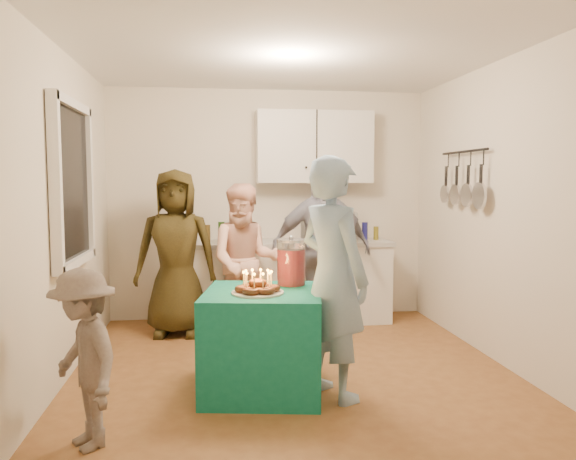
{
  "coord_description": "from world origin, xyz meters",
  "views": [
    {
      "loc": [
        -0.64,
        -4.42,
        1.57
      ],
      "look_at": [
        0.0,
        0.35,
        1.15
      ],
      "focal_mm": 35.0,
      "sensor_mm": 36.0,
      "label": 1
    }
  ],
  "objects": [
    {
      "name": "floor",
      "position": [
        0.0,
        0.0,
        0.0
      ],
      "size": [
        4.0,
        4.0,
        0.0
      ],
      "primitive_type": "plane",
      "color": "brown",
      "rests_on": "ground"
    },
    {
      "name": "ceiling",
      "position": [
        0.0,
        0.0,
        2.6
      ],
      "size": [
        4.0,
        4.0,
        0.0
      ],
      "primitive_type": "plane",
      "color": "white",
      "rests_on": "floor"
    },
    {
      "name": "back_wall",
      "position": [
        0.0,
        2.0,
        1.3
      ],
      "size": [
        3.6,
        3.6,
        0.0
      ],
      "primitive_type": "plane",
      "color": "silver",
      "rests_on": "floor"
    },
    {
      "name": "left_wall",
      "position": [
        -1.8,
        0.0,
        1.3
      ],
      "size": [
        4.0,
        4.0,
        0.0
      ],
      "primitive_type": "plane",
      "color": "silver",
      "rests_on": "floor"
    },
    {
      "name": "right_wall",
      "position": [
        1.8,
        0.0,
        1.3
      ],
      "size": [
        4.0,
        4.0,
        0.0
      ],
      "primitive_type": "plane",
      "color": "silver",
      "rests_on": "floor"
    },
    {
      "name": "window_night",
      "position": [
        -1.77,
        0.3,
        1.55
      ],
      "size": [
        0.04,
        1.0,
        1.2
      ],
      "primitive_type": "cube",
      "color": "black",
      "rests_on": "left_wall"
    },
    {
      "name": "counter",
      "position": [
        0.2,
        1.7,
        0.43
      ],
      "size": [
        2.2,
        0.58,
        0.86
      ],
      "primitive_type": "cube",
      "color": "white",
      "rests_on": "floor"
    },
    {
      "name": "countertop",
      "position": [
        0.2,
        1.7,
        0.89
      ],
      "size": [
        2.24,
        0.62,
        0.05
      ],
      "primitive_type": "cube",
      "color": "beige",
      "rests_on": "counter"
    },
    {
      "name": "upper_cabinet",
      "position": [
        0.5,
        1.85,
        1.95
      ],
      "size": [
        1.3,
        0.3,
        0.8
      ],
      "primitive_type": "cube",
      "color": "white",
      "rests_on": "back_wall"
    },
    {
      "name": "pot_rack",
      "position": [
        1.72,
        0.7,
        1.6
      ],
      "size": [
        0.12,
        1.0,
        0.6
      ],
      "primitive_type": "cube",
      "color": "black",
      "rests_on": "right_wall"
    },
    {
      "name": "microwave",
      "position": [
        0.64,
        1.7,
        1.07
      ],
      "size": [
        0.57,
        0.39,
        0.32
      ],
      "primitive_type": "imported",
      "rotation": [
        0.0,
        0.0,
        -0.01
      ],
      "color": "white",
      "rests_on": "countertop"
    },
    {
      "name": "party_table",
      "position": [
        -0.28,
        -0.34,
        0.38
      ],
      "size": [
        0.98,
        0.98,
        0.76
      ],
      "primitive_type": "cube",
      "rotation": [
        0.0,
        0.0,
        -0.17
      ],
      "color": "#106E58",
      "rests_on": "floor"
    },
    {
      "name": "donut_cake",
      "position": [
        -0.33,
        -0.43,
        0.85
      ],
      "size": [
        0.38,
        0.38,
        0.18
      ],
      "primitive_type": null,
      "color": "#381C0C",
      "rests_on": "party_table"
    },
    {
      "name": "punch_jar",
      "position": [
        -0.04,
        -0.12,
        0.93
      ],
      "size": [
        0.22,
        0.22,
        0.34
      ],
      "primitive_type": "cylinder",
      "color": "red",
      "rests_on": "party_table"
    },
    {
      "name": "man_birthday",
      "position": [
        0.21,
        -0.5,
        0.88
      ],
      "size": [
        0.68,
        0.76,
        1.75
      ],
      "primitive_type": "imported",
      "rotation": [
        0.0,
        0.0,
        2.09
      ],
      "color": "#8DAFCD",
      "rests_on": "floor"
    },
    {
      "name": "woman_back_left",
      "position": [
        -1.02,
        1.34,
        0.85
      ],
      "size": [
        0.87,
        0.61,
        1.69
      ],
      "primitive_type": "imported",
      "rotation": [
        0.0,
        0.0,
        -0.09
      ],
      "color": "brown",
      "rests_on": "floor"
    },
    {
      "name": "woman_back_center",
      "position": [
        -0.32,
        1.11,
        0.77
      ],
      "size": [
        0.77,
        0.61,
        1.55
      ],
      "primitive_type": "imported",
      "rotation": [
        0.0,
        0.0,
        -0.04
      ],
      "color": "#FB9A83",
      "rests_on": "floor"
    },
    {
      "name": "woman_back_right",
      "position": [
        0.46,
        1.21,
        0.88
      ],
      "size": [
        1.05,
        0.48,
        1.75
      ],
      "primitive_type": "imported",
      "rotation": [
        0.0,
        0.0,
        -0.05
      ],
      "color": "#101438",
      "rests_on": "floor"
    },
    {
      "name": "child_near_left",
      "position": [
        -1.4,
        -1.08,
        0.53
      ],
      "size": [
        0.7,
        0.79,
        1.07
      ],
      "primitive_type": "imported",
      "rotation": [
        0.0,
        0.0,
        -1.01
      ],
      "color": "#5D514A",
      "rests_on": "floor"
    }
  ]
}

